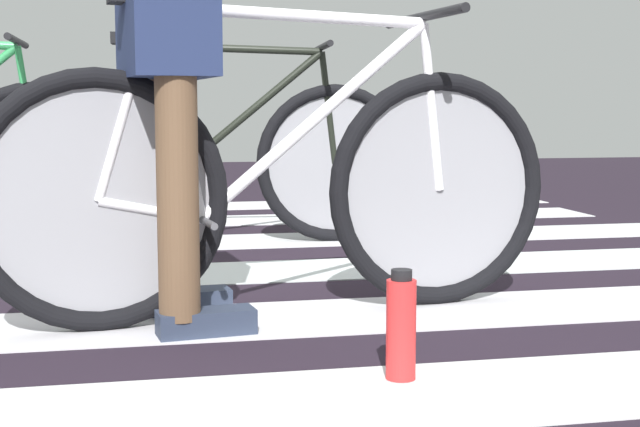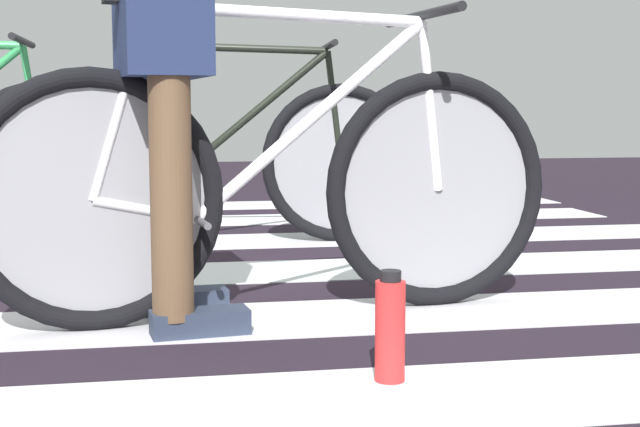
% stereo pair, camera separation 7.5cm
% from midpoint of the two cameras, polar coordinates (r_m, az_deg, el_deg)
% --- Properties ---
extents(ground, '(18.00, 14.00, 0.02)m').
position_cam_midpoint_polar(ground, '(3.21, -12.74, -4.51)').
color(ground, black).
extents(crosswalk_markings, '(5.43, 5.01, 0.00)m').
position_cam_midpoint_polar(crosswalk_markings, '(3.31, -11.87, -3.94)').
color(crosswalk_markings, silver).
rests_on(crosswalk_markings, ground).
extents(bicycle_1_of_3, '(1.73, 0.52, 0.93)m').
position_cam_midpoint_polar(bicycle_1_of_3, '(2.56, -3.51, 1.77)').
color(bicycle_1_of_3, black).
rests_on(bicycle_1_of_3, ground).
extents(cyclist_1_of_3, '(0.36, 0.44, 0.97)m').
position_cam_midpoint_polar(cyclist_1_of_3, '(2.48, -10.53, 7.10)').
color(cyclist_1_of_3, brown).
rests_on(cyclist_1_of_3, ground).
extents(bicycle_3_of_3, '(1.74, 0.52, 0.93)m').
position_cam_midpoint_polar(bicycle_3_of_3, '(4.00, -6.89, 3.52)').
color(bicycle_3_of_3, black).
rests_on(bicycle_3_of_3, ground).
extents(cyclist_3_of_3, '(0.34, 0.42, 0.98)m').
position_cam_midpoint_polar(cyclist_3_of_3, '(4.00, -11.43, 6.98)').
color(cyclist_3_of_3, brown).
rests_on(cyclist_3_of_3, ground).
extents(water_bottle, '(0.07, 0.07, 0.25)m').
position_cam_midpoint_polar(water_bottle, '(2.00, 4.17, -7.36)').
color(water_bottle, red).
rests_on(water_bottle, ground).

